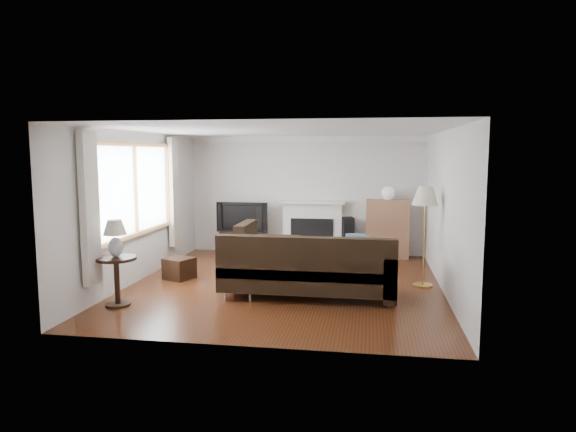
% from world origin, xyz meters
% --- Properties ---
extents(room, '(5.10, 5.60, 2.54)m').
position_xyz_m(room, '(0.00, 0.00, 1.25)').
color(room, '#512612').
rests_on(room, ground).
extents(window, '(0.12, 2.74, 1.54)m').
position_xyz_m(window, '(-2.45, -0.20, 1.55)').
color(window, brown).
rests_on(window, room).
extents(curtain_near, '(0.10, 0.35, 2.10)m').
position_xyz_m(curtain_near, '(-2.40, -1.72, 1.40)').
color(curtain_near, beige).
rests_on(curtain_near, room).
extents(curtain_far, '(0.10, 0.35, 2.10)m').
position_xyz_m(curtain_far, '(-2.40, 1.32, 1.40)').
color(curtain_far, beige).
rests_on(curtain_far, room).
extents(fireplace, '(1.40, 0.26, 1.15)m').
position_xyz_m(fireplace, '(0.15, 2.64, 0.57)').
color(fireplace, white).
rests_on(fireplace, room).
extents(tv_stand, '(0.96, 0.43, 0.48)m').
position_xyz_m(tv_stand, '(-1.32, 2.50, 0.24)').
color(tv_stand, black).
rests_on(tv_stand, ground).
extents(television, '(1.10, 0.14, 0.63)m').
position_xyz_m(television, '(-1.32, 2.50, 0.80)').
color(television, black).
rests_on(television, tv_stand).
extents(speaker_left, '(0.31, 0.36, 1.01)m').
position_xyz_m(speaker_left, '(-1.02, 2.54, 0.50)').
color(speaker_left, black).
rests_on(speaker_left, ground).
extents(speaker_right, '(0.29, 0.32, 0.82)m').
position_xyz_m(speaker_right, '(0.91, 2.55, 0.41)').
color(speaker_right, black).
rests_on(speaker_right, ground).
extents(bookshelf, '(0.87, 0.41, 1.19)m').
position_xyz_m(bookshelf, '(1.71, 2.51, 0.60)').
color(bookshelf, '#926243').
rests_on(bookshelf, ground).
extents(globe_lamp, '(0.27, 0.27, 0.27)m').
position_xyz_m(globe_lamp, '(1.71, 2.51, 1.33)').
color(globe_lamp, white).
rests_on(globe_lamp, bookshelf).
extents(sectional_sofa, '(2.80, 2.05, 0.90)m').
position_xyz_m(sectional_sofa, '(0.46, -0.63, 0.45)').
color(sectional_sofa, black).
rests_on(sectional_sofa, ground).
extents(coffee_table, '(1.13, 0.87, 0.39)m').
position_xyz_m(coffee_table, '(0.65, 0.90, 0.20)').
color(coffee_table, '#8B6442').
rests_on(coffee_table, ground).
extents(footstool, '(0.56, 0.56, 0.36)m').
position_xyz_m(footstool, '(-1.86, 0.11, 0.18)').
color(footstool, black).
rests_on(footstool, ground).
extents(floor_lamp, '(0.47, 0.47, 1.62)m').
position_xyz_m(floor_lamp, '(2.22, 0.25, 0.81)').
color(floor_lamp, gold).
rests_on(floor_lamp, ground).
extents(side_table, '(0.56, 0.56, 0.70)m').
position_xyz_m(side_table, '(-2.15, -1.53, 0.35)').
color(side_table, black).
rests_on(side_table, ground).
extents(table_lamp, '(0.32, 0.32, 0.52)m').
position_xyz_m(table_lamp, '(-2.15, -1.53, 0.96)').
color(table_lamp, silver).
rests_on(table_lamp, side_table).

